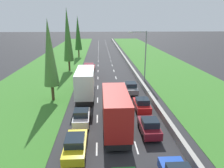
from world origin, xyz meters
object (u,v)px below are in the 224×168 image
(grey_sedan_right_lane, at_px, (131,88))
(maroon_van_left_lane, at_px, (89,71))
(poplar_tree_third, at_px, (68,35))
(red_box_truck_centre_lane, at_px, (115,109))
(street_light_mast, at_px, (144,53))
(red_hatchback_right_lane, at_px, (142,105))
(white_box_truck_left_lane, at_px, (86,82))
(white_hatchback_left_lane, at_px, (82,117))
(poplar_tree_second, at_px, (50,53))
(maroon_hatchback_right_lane, at_px, (149,127))
(red_sedan_left_lane, at_px, (91,67))
(poplar_tree_fourth, at_px, (78,33))
(yellow_sedan_left_lane, at_px, (75,145))

(grey_sedan_right_lane, relative_size, maroon_van_left_lane, 0.92)
(poplar_tree_third, bearing_deg, red_box_truck_centre_lane, -73.29)
(street_light_mast, bearing_deg, grey_sedan_right_lane, -115.60)
(red_hatchback_right_lane, height_order, grey_sedan_right_lane, red_hatchback_right_lane)
(grey_sedan_right_lane, relative_size, white_box_truck_left_lane, 0.48)
(white_hatchback_left_lane, height_order, poplar_tree_second, poplar_tree_second)
(maroon_hatchback_right_lane, height_order, street_light_mast, street_light_mast)
(grey_sedan_right_lane, bearing_deg, maroon_van_left_lane, 127.34)
(poplar_tree_second, bearing_deg, maroon_hatchback_right_lane, -41.78)
(white_box_truck_left_lane, relative_size, poplar_tree_third, 0.70)
(white_box_truck_left_lane, distance_m, street_light_mast, 13.11)
(red_sedan_left_lane, xyz_separation_m, poplar_tree_fourth, (-4.30, 18.75, 6.29))
(red_box_truck_centre_lane, bearing_deg, street_light_mast, 70.36)
(red_box_truck_centre_lane, xyz_separation_m, poplar_tree_second, (-8.06, 8.76, 4.42))
(red_box_truck_centre_lane, bearing_deg, yellow_sedan_left_lane, -130.74)
(grey_sedan_right_lane, relative_size, white_hatchback_left_lane, 1.15)
(maroon_hatchback_right_lane, bearing_deg, red_box_truck_centre_lane, 157.39)
(maroon_hatchback_right_lane, height_order, red_box_truck_centre_lane, red_box_truck_centre_lane)
(grey_sedan_right_lane, relative_size, poplar_tree_fourth, 0.37)
(grey_sedan_right_lane, relative_size, street_light_mast, 0.50)
(maroon_hatchback_right_lane, xyz_separation_m, white_box_truck_left_lane, (-6.80, 11.39, 1.35))
(red_box_truck_centre_lane, relative_size, white_box_truck_left_lane, 1.00)
(street_light_mast, bearing_deg, poplar_tree_third, 147.56)
(yellow_sedan_left_lane, height_order, street_light_mast, street_light_mast)
(white_box_truck_left_lane, bearing_deg, maroon_van_left_lane, 90.03)
(red_hatchback_right_lane, height_order, white_hatchback_left_lane, same)
(red_box_truck_centre_lane, relative_size, maroon_van_left_lane, 1.92)
(poplar_tree_third, bearing_deg, maroon_hatchback_right_lane, -68.21)
(yellow_sedan_left_lane, distance_m, street_light_mast, 24.74)
(white_hatchback_left_lane, bearing_deg, street_light_mast, 59.29)
(red_box_truck_centre_lane, xyz_separation_m, maroon_van_left_lane, (-3.55, 20.28, -0.78))
(maroon_hatchback_right_lane, relative_size, maroon_van_left_lane, 0.80)
(maroon_van_left_lane, relative_size, poplar_tree_fourth, 0.41)
(red_box_truck_centre_lane, bearing_deg, maroon_hatchback_right_lane, -22.61)
(white_hatchback_left_lane, distance_m, red_sedan_left_lane, 25.58)
(maroon_van_left_lane, distance_m, red_sedan_left_lane, 6.58)
(grey_sedan_right_lane, distance_m, street_light_mast, 8.57)
(poplar_tree_second, bearing_deg, red_hatchback_right_lane, -20.90)
(maroon_hatchback_right_lane, relative_size, yellow_sedan_left_lane, 0.87)
(maroon_hatchback_right_lane, distance_m, white_box_truck_left_lane, 13.33)
(maroon_hatchback_right_lane, height_order, poplar_tree_third, poplar_tree_third)
(poplar_tree_third, bearing_deg, maroon_van_left_lane, -56.46)
(maroon_van_left_lane, bearing_deg, red_sedan_left_lane, 89.02)
(white_hatchback_left_lane, distance_m, poplar_tree_second, 10.49)
(red_hatchback_right_lane, xyz_separation_m, street_light_mast, (2.80, 13.70, 4.40))
(white_box_truck_left_lane, height_order, maroon_van_left_lane, white_box_truck_left_lane)
(grey_sedan_right_lane, bearing_deg, poplar_tree_second, -166.98)
(poplar_tree_third, height_order, street_light_mast, poplar_tree_third)
(poplar_tree_fourth, bearing_deg, white_box_truck_left_lane, -83.28)
(maroon_hatchback_right_lane, bearing_deg, yellow_sedan_left_lane, -157.59)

